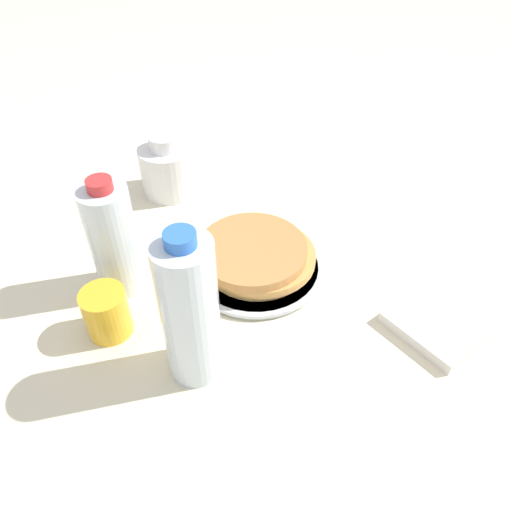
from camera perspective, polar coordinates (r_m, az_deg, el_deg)
ground_plane at (r=0.86m, az=0.53°, el=-3.29°), size 4.00×4.00×0.00m
plate at (r=0.88m, az=0.00°, el=-1.25°), size 0.24×0.24×0.01m
pancake_stack at (r=0.86m, az=0.08°, el=0.12°), size 0.20×0.20×0.05m
juice_glass at (r=0.79m, az=-16.71°, el=-6.22°), size 0.07×0.07×0.08m
cream_jug at (r=1.05m, az=-10.07°, el=9.89°), size 0.11×0.11×0.13m
water_bottle_near at (r=0.66m, az=-7.58°, el=-6.29°), size 0.08×0.08×0.25m
water_bottle_mid at (r=0.82m, az=-16.00°, el=1.85°), size 0.08×0.08×0.21m
napkin at (r=0.83m, az=19.90°, el=-7.26°), size 0.15×0.14×0.02m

